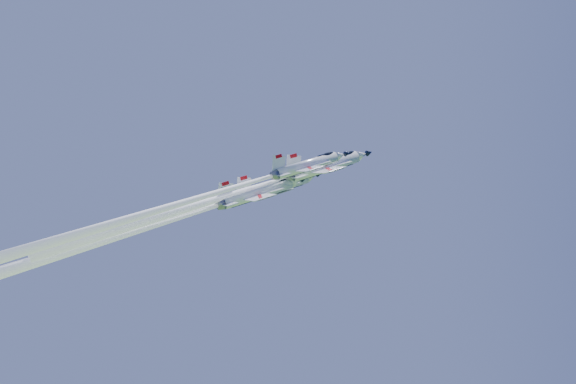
# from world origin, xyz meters

# --- Properties ---
(jet_lead) EXTENTS (35.47, 30.54, 39.43)m
(jet_lead) POSITION_xyz_m (-8.31, -4.62, 105.53)
(jet_lead) COLOR white
(jet_left) EXTENTS (34.31, 29.49, 37.81)m
(jet_left) POSITION_xyz_m (-16.81, -2.26, 102.86)
(jet_left) COLOR white
(jet_right) EXTENTS (32.74, 28.63, 39.42)m
(jet_right) POSITION_xyz_m (-10.75, -13.73, 103.20)
(jet_right) COLOR white
(jet_slot) EXTENTS (33.36, 28.79, 37.52)m
(jet_slot) POSITION_xyz_m (-18.14, -10.76, 99.98)
(jet_slot) COLOR white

